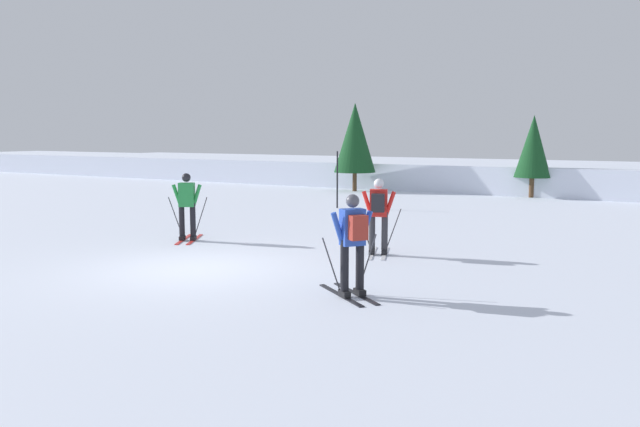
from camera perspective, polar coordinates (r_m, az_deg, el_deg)
The scene contains 8 objects.
ground_plane at distance 13.09m, azimuth -11.02°, elevation -4.85°, with size 120.00×120.00×0.00m, color silver.
far_snow_ridge at distance 32.69m, azimuth 15.26°, elevation 3.24°, with size 80.00×7.18×1.26m, color silver.
skier_green at distance 16.41m, azimuth -11.76°, elevation 0.77°, with size 1.10×1.58×1.71m.
skier_red at distance 14.19m, azimuth 5.23°, elevation 0.08°, with size 0.95×1.63×1.71m.
skier_blue at distance 10.47m, azimuth 2.96°, elevation -2.40°, with size 1.50×1.25×1.71m.
trail_marker_pole at distance 23.26m, azimuth 1.55°, elevation 3.03°, with size 0.06×0.06×2.07m, color black.
conifer_far_left at distance 30.21m, azimuth 3.13°, elevation 6.75°, with size 1.96×1.96×4.13m.
conifer_far_right at distance 28.56m, azimuth 18.46°, elevation 5.68°, with size 1.52×1.52×3.48m.
Camera 1 is at (8.51, -9.58, 2.68)m, focal length 35.92 mm.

